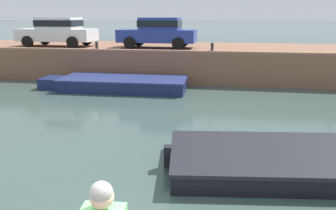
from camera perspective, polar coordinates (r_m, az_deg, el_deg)
name	(u,v)px	position (r m, az deg, el deg)	size (l,w,h in m)	color
ground_plane	(192,130)	(9.41, 4.28, -4.38)	(400.00, 400.00, 0.00)	#384C47
far_quay_wall	(208,61)	(18.26, 6.97, 7.65)	(60.00, 6.00, 1.52)	brown
far_wall_coping	(206,52)	(15.30, 6.58, 9.22)	(60.00, 0.24, 0.08)	#9F6C52
boat_moored_west_navy	(118,84)	(14.59, -8.69, 3.71)	(6.54, 2.25, 0.54)	navy
motorboat_passing	(328,161)	(7.71, 26.09, -8.83)	(7.35, 3.04, 0.92)	black
car_leftmost_white	(58,31)	(19.20, -18.60, 12.18)	(4.10, 1.96, 1.54)	white
car_left_inner_blue	(158,31)	(17.35, -1.69, 12.69)	(4.04, 1.97, 1.54)	#233893
mooring_bollard_west	(97,45)	(16.53, -12.31, 10.12)	(0.15, 0.15, 0.44)	#2D2B28
mooring_bollard_mid	(212,47)	(15.40, 7.70, 9.97)	(0.15, 0.15, 0.44)	#2D2B28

